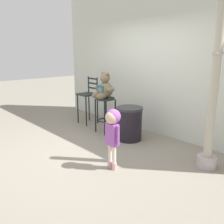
{
  "coord_description": "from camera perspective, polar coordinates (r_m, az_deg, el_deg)",
  "views": [
    {
      "loc": [
        3.4,
        -2.5,
        1.81
      ],
      "look_at": [
        0.1,
        0.5,
        0.68
      ],
      "focal_mm": 39.0,
      "sensor_mm": 36.0,
      "label": 1
    }
  ],
  "objects": [
    {
      "name": "bar_stool_with_teddy",
      "position": [
        5.43,
        -1.58,
        1.08
      ],
      "size": [
        0.42,
        0.42,
        0.8
      ],
      "color": "#202A23",
      "rests_on": "ground_plane"
    },
    {
      "name": "lamppost",
      "position": [
        3.91,
        22.76,
        4.62
      ],
      "size": [
        0.3,
        0.3,
        3.07
      ],
      "color": "#ADA1A1",
      "rests_on": "ground_plane"
    },
    {
      "name": "child_walking",
      "position": [
        3.69,
        0.13,
        -3.35
      ],
      "size": [
        0.3,
        0.24,
        0.96
      ],
      "rotation": [
        0.0,
        0.0,
        -1.14
      ],
      "color": "#D6A0A8",
      "rests_on": "ground_plane"
    },
    {
      "name": "teddy_bear",
      "position": [
        5.33,
        -1.84,
        5.54
      ],
      "size": [
        0.54,
        0.48,
        0.57
      ],
      "color": "#746449",
      "rests_on": "bar_stool_with_teddy"
    },
    {
      "name": "trash_bin",
      "position": [
        5.04,
        4.08,
        -2.67
      ],
      "size": [
        0.55,
        0.55,
        0.69
      ],
      "color": "black",
      "rests_on": "ground_plane"
    },
    {
      "name": "bar_chair_empty",
      "position": [
        6.14,
        -5.59,
        3.58
      ],
      "size": [
        0.42,
        0.42,
        1.16
      ],
      "color": "#202A23",
      "rests_on": "ground_plane"
    },
    {
      "name": "building_wall",
      "position": [
        5.56,
        10.18,
        12.17
      ],
      "size": [
        6.02,
        0.3,
        3.26
      ],
      "primitive_type": "cube",
      "color": "beige",
      "rests_on": "ground_plane"
    },
    {
      "name": "ground_plane",
      "position": [
        4.6,
        -5.56,
        -9.04
      ],
      "size": [
        24.0,
        24.0,
        0.0
      ],
      "primitive_type": "plane",
      "color": "gray"
    }
  ]
}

